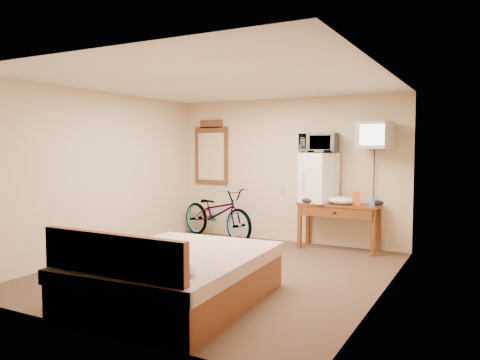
{
  "coord_description": "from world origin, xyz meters",
  "views": [
    {
      "loc": [
        3.14,
        -5.29,
        1.65
      ],
      "look_at": [
        -0.09,
        0.72,
        1.17
      ],
      "focal_mm": 35.0,
      "sensor_mm": 36.0,
      "label": 1
    }
  ],
  "objects_px": {
    "microwave": "(319,143)",
    "bed": "(173,277)",
    "desk": "(338,212)",
    "blue_cup": "(372,201)",
    "mini_fridge": "(318,178)",
    "bicycle": "(217,213)",
    "crt_television": "(375,135)",
    "wall_mirror": "(211,153)"
  },
  "relations": [
    {
      "from": "blue_cup",
      "to": "bed",
      "type": "bearing_deg",
      "value": -111.81
    },
    {
      "from": "bicycle",
      "to": "bed",
      "type": "relative_size",
      "value": 0.79
    },
    {
      "from": "mini_fridge",
      "to": "bed",
      "type": "relative_size",
      "value": 0.36
    },
    {
      "from": "blue_cup",
      "to": "bed",
      "type": "relative_size",
      "value": 0.07
    },
    {
      "from": "mini_fridge",
      "to": "bed",
      "type": "bearing_deg",
      "value": -97.17
    },
    {
      "from": "blue_cup",
      "to": "mini_fridge",
      "type": "bearing_deg",
      "value": 173.52
    },
    {
      "from": "mini_fridge",
      "to": "desk",
      "type": "bearing_deg",
      "value": -6.94
    },
    {
      "from": "wall_mirror",
      "to": "bed",
      "type": "height_order",
      "value": "wall_mirror"
    },
    {
      "from": "desk",
      "to": "mini_fridge",
      "type": "xyz_separation_m",
      "value": [
        -0.35,
        0.04,
        0.53
      ]
    },
    {
      "from": "blue_cup",
      "to": "desk",
      "type": "bearing_deg",
      "value": 173.82
    },
    {
      "from": "blue_cup",
      "to": "bicycle",
      "type": "relative_size",
      "value": 0.08
    },
    {
      "from": "bicycle",
      "to": "bed",
      "type": "height_order",
      "value": "bicycle"
    },
    {
      "from": "mini_fridge",
      "to": "microwave",
      "type": "distance_m",
      "value": 0.57
    },
    {
      "from": "blue_cup",
      "to": "bicycle",
      "type": "xyz_separation_m",
      "value": [
        -2.75,
        -0.04,
        -0.36
      ]
    },
    {
      "from": "microwave",
      "to": "blue_cup",
      "type": "distance_m",
      "value": 1.27
    },
    {
      "from": "mini_fridge",
      "to": "bicycle",
      "type": "height_order",
      "value": "mini_fridge"
    },
    {
      "from": "bicycle",
      "to": "bed",
      "type": "distance_m",
      "value": 3.58
    },
    {
      "from": "microwave",
      "to": "bed",
      "type": "height_order",
      "value": "microwave"
    },
    {
      "from": "desk",
      "to": "bed",
      "type": "height_order",
      "value": "bed"
    },
    {
      "from": "mini_fridge",
      "to": "blue_cup",
      "type": "bearing_deg",
      "value": -6.48
    },
    {
      "from": "wall_mirror",
      "to": "bed",
      "type": "bearing_deg",
      "value": -64.08
    },
    {
      "from": "blue_cup",
      "to": "crt_television",
      "type": "distance_m",
      "value": 1.02
    },
    {
      "from": "desk",
      "to": "blue_cup",
      "type": "height_order",
      "value": "blue_cup"
    },
    {
      "from": "blue_cup",
      "to": "bed",
      "type": "height_order",
      "value": "bed"
    },
    {
      "from": "desk",
      "to": "bed",
      "type": "relative_size",
      "value": 0.58
    },
    {
      "from": "blue_cup",
      "to": "wall_mirror",
      "type": "distance_m",
      "value": 3.19
    },
    {
      "from": "mini_fridge",
      "to": "wall_mirror",
      "type": "relative_size",
      "value": 0.67
    },
    {
      "from": "wall_mirror",
      "to": "blue_cup",
      "type": "bearing_deg",
      "value": -6.09
    },
    {
      "from": "microwave",
      "to": "blue_cup",
      "type": "relative_size",
      "value": 3.97
    },
    {
      "from": "wall_mirror",
      "to": "microwave",
      "type": "bearing_deg",
      "value": -5.92
    },
    {
      "from": "blue_cup",
      "to": "microwave",
      "type": "bearing_deg",
      "value": 173.51
    },
    {
      "from": "desk",
      "to": "wall_mirror",
      "type": "relative_size",
      "value": 1.07
    },
    {
      "from": "crt_television",
      "to": "bicycle",
      "type": "distance_m",
      "value": 3.08
    },
    {
      "from": "desk",
      "to": "blue_cup",
      "type": "bearing_deg",
      "value": -6.18
    },
    {
      "from": "mini_fridge",
      "to": "wall_mirror",
      "type": "xyz_separation_m",
      "value": [
        -2.2,
        0.23,
        0.39
      ]
    },
    {
      "from": "wall_mirror",
      "to": "crt_television",
      "type": "bearing_deg",
      "value": -4.63
    },
    {
      "from": "bicycle",
      "to": "bed",
      "type": "xyz_separation_m",
      "value": [
        1.43,
        -3.27,
        -0.18
      ]
    },
    {
      "from": "crt_television",
      "to": "bicycle",
      "type": "relative_size",
      "value": 0.35
    },
    {
      "from": "mini_fridge",
      "to": "bed",
      "type": "height_order",
      "value": "mini_fridge"
    },
    {
      "from": "desk",
      "to": "microwave",
      "type": "xyz_separation_m",
      "value": [
        -0.35,
        0.04,
        1.1
      ]
    },
    {
      "from": "desk",
      "to": "microwave",
      "type": "bearing_deg",
      "value": 173.03
    },
    {
      "from": "mini_fridge",
      "to": "crt_television",
      "type": "height_order",
      "value": "crt_television"
    }
  ]
}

